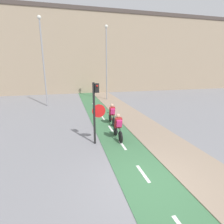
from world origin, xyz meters
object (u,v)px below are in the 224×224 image
Objects in this scene: traffic_light_pole at (96,107)px; cyclist_near at (118,127)px; street_lamp_far at (43,55)px; cyclist_far at (112,114)px; street_lamp_sidewalk at (106,57)px.

traffic_light_pole is 1.89× the size of cyclist_near.
cyclist_near is at bearing -64.81° from street_lamp_far.
traffic_light_pole is at bearing -118.89° from cyclist_far.
cyclist_near is 1.03× the size of cyclist_far.
street_lamp_sidewalk reaches higher than cyclist_far.
traffic_light_pole is at bearing -105.12° from street_lamp_sidewalk.
street_lamp_far reaches higher than traffic_light_pole.
street_lamp_sidewalk is at bearing 80.30° from cyclist_near.
cyclist_far is (-1.68, -9.13, -4.23)m from street_lamp_sidewalk.
street_lamp_far is (-3.34, 9.93, 3.00)m from traffic_light_pole.
traffic_light_pole is 0.38× the size of street_lamp_far.
cyclist_far is at bearing 61.11° from traffic_light_pole.
traffic_light_pole is 12.70m from street_lamp_sidewalk.
street_lamp_sidewalk is (6.56, 1.99, -0.01)m from street_lamp_far.
street_lamp_far is 9.63m from cyclist_far.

